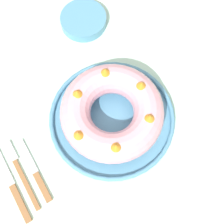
% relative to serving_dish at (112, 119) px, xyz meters
% --- Properties ---
extents(ground_plane, '(8.00, 8.00, 0.00)m').
position_rel_serving_dish_xyz_m(ground_plane, '(0.02, -0.03, -0.78)').
color(ground_plane, gray).
extents(dining_table, '(1.31, 1.25, 0.77)m').
position_rel_serving_dish_xyz_m(dining_table, '(0.02, -0.03, -0.10)').
color(dining_table, silver).
rests_on(dining_table, ground_plane).
extents(serving_dish, '(0.35, 0.35, 0.03)m').
position_rel_serving_dish_xyz_m(serving_dish, '(0.00, 0.00, 0.00)').
color(serving_dish, '#518EB2').
rests_on(serving_dish, dining_table).
extents(bundt_cake, '(0.27, 0.27, 0.10)m').
position_rel_serving_dish_xyz_m(bundt_cake, '(-0.00, -0.00, 0.05)').
color(bundt_cake, '#E09EAD').
rests_on(bundt_cake, serving_dish).
extents(fork, '(0.02, 0.20, 0.01)m').
position_rel_serving_dish_xyz_m(fork, '(-0.28, 0.00, -0.01)').
color(fork, '#936038').
rests_on(fork, dining_table).
extents(serving_knife, '(0.02, 0.23, 0.01)m').
position_rel_serving_dish_xyz_m(serving_knife, '(-0.32, -0.03, -0.01)').
color(serving_knife, '#936038').
rests_on(serving_knife, dining_table).
extents(cake_knife, '(0.02, 0.19, 0.01)m').
position_rel_serving_dish_xyz_m(cake_knife, '(-0.25, -0.03, -0.01)').
color(cake_knife, '#936038').
rests_on(cake_knife, dining_table).
extents(side_bowl, '(0.14, 0.14, 0.03)m').
position_rel_serving_dish_xyz_m(side_bowl, '(0.09, 0.32, 0.00)').
color(side_bowl, '#518EB2').
rests_on(side_bowl, dining_table).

